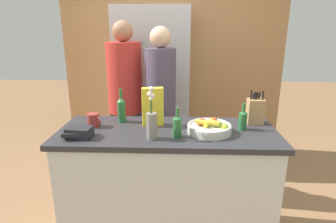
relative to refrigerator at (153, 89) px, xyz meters
The scene contains 14 objects.
kitchen_island 1.50m from the refrigerator, 80.56° to the right, with size 1.63×0.65×0.94m.
back_wall_wood 0.55m from the refrigerator, 57.17° to the left, with size 2.83×0.12×2.60m.
refrigerator is the anchor object (origin of this frame).
fruit_bowl 1.54m from the refrigerator, 69.38° to the right, with size 0.32×0.32×0.10m.
knife_block 1.52m from the refrigerator, 52.83° to the right, with size 0.12×0.11×0.27m.
flower_vase 1.58m from the refrigerator, 85.22° to the right, with size 0.07×0.07×0.37m.
cereal_box 1.30m from the refrigerator, 84.98° to the right, with size 0.17×0.09×0.30m.
coffee_mug 1.39m from the refrigerator, 104.13° to the right, with size 0.12×0.10×0.10m.
book_stack 1.61m from the refrigerator, 103.44° to the right, with size 0.21×0.15×0.08m.
bottle_oil 1.58m from the refrigerator, 59.92° to the right, with size 0.06×0.06×0.20m.
bottle_vinegar 1.23m from the refrigerator, 96.77° to the right, with size 0.06×0.06×0.27m.
bottle_wine 1.56m from the refrigerator, 78.68° to the right, with size 0.06×0.06×0.21m.
person_at_sink 0.64m from the refrigerator, 111.24° to the right, with size 0.35×0.35×1.74m.
person_in_blue 0.74m from the refrigerator, 79.21° to the right, with size 0.29×0.29×1.68m.
Camera 1 is at (0.08, -1.96, 1.68)m, focal length 30.00 mm.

